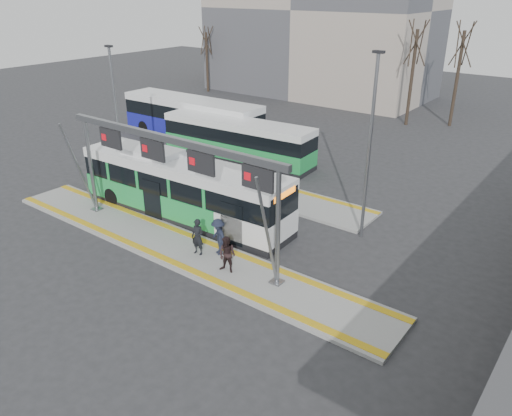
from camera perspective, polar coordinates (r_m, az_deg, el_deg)
The scene contains 18 objects.
ground at distance 23.79m, azimuth -8.97°, elevation -4.65°, with size 120.00×120.00×0.00m, color #2D2D30.
platform_main at distance 23.76m, azimuth -8.98°, elevation -4.49°, with size 22.00×3.00×0.15m, color gray.
platform_second at distance 31.52m, azimuth -3.67°, elevation 3.17°, with size 20.00×3.00×0.15m, color gray.
tactile_main at distance 23.72m, azimuth -8.99°, elevation -4.31°, with size 22.00×2.65×0.02m.
tactile_second at distance 32.30m, azimuth -2.34°, elevation 3.90°, with size 20.00×0.35×0.02m.
gantry at distance 22.47m, azimuth -9.83°, elevation 5.52°, with size 13.00×1.68×5.20m.
apartment_block at distance 58.14m, azimuth 7.50°, elevation 21.92°, with size 24.50×12.50×18.40m.
hero_bus at distance 26.41m, azimuth -8.34°, elevation 2.14°, with size 12.47×3.25×3.40m.
bg_bus_green at distance 35.14m, azimuth -2.12°, elevation 7.72°, with size 11.44×3.18×2.83m.
bg_bus_blue at distance 40.40m, azimuth -7.31°, elevation 10.03°, with size 12.40×3.05×3.22m.
passenger_a at distance 22.57m, azimuth -6.68°, elevation -3.31°, with size 0.62×0.41×1.70m, color black.
passenger_b at distance 21.11m, azimuth -3.31°, elevation -5.35°, with size 0.79×0.62×1.63m, color black.
passenger_c at distance 22.48m, azimuth -4.32°, elevation -3.30°, with size 1.11×0.64×1.72m, color #1A1F30.
tree_left at distance 45.48m, azimuth 17.82°, elevation 17.47°, with size 1.40×1.40×9.05m.
tree_mid at distance 46.39m, azimuth 22.54°, elevation 16.86°, with size 1.40×1.40×8.98m.
tree_far at distance 58.80m, azimuth -5.71°, elevation 18.48°, with size 1.40×1.40×7.38m.
lamp_west at distance 32.04m, azimuth -15.69°, elevation 10.63°, with size 0.50×0.25×8.16m.
lamp_east at distance 23.49m, azimuth 12.86°, elevation 7.00°, with size 0.50×0.25×8.82m.
Camera 1 is at (15.43, -14.10, 11.38)m, focal length 35.00 mm.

